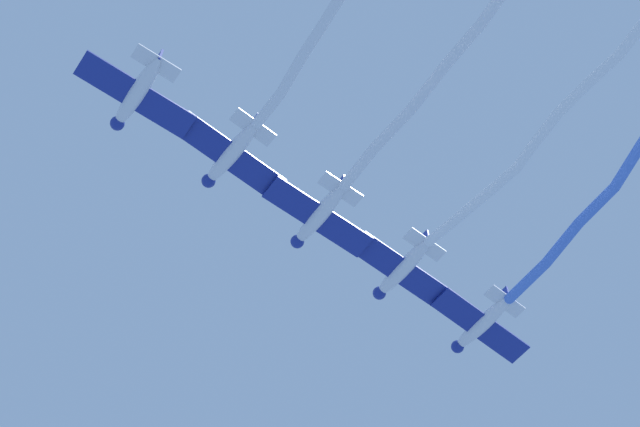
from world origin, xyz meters
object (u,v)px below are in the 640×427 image
Objects in this scene: airplane_left_wing at (402,269)px; airplane_slot at (231,154)px; airplane_right_wing at (319,216)px; airplane_lead at (481,324)px; airplane_trail at (137,94)px.

airplane_slot is (-13.01, 4.44, 0.00)m from airplane_left_wing.
airplane_left_wing is 1.00× the size of airplane_right_wing.
airplane_slot is at bearing 88.20° from airplane_lead.
airplane_trail is (-26.00, 8.87, 0.00)m from airplane_lead.
airplane_trail is (-13.00, 4.44, 0.00)m from airplane_right_wing.
airplane_right_wing and airplane_trail have the same top height.
airplane_slot is (-6.51, 2.22, 0.30)m from airplane_right_wing.
airplane_slot reaches higher than airplane_trail.
airplane_lead is at bearing -90.44° from airplane_left_wing.
airplane_trail is at bearing 88.75° from airplane_slot.
airplane_left_wing is 6.87m from airplane_right_wing.
airplane_left_wing is 1.01× the size of airplane_trail.
airplane_lead is at bearing -91.25° from airplane_slot.
airplane_slot is (-19.51, 6.66, 0.30)m from airplane_lead.
airplane_left_wing is at bearing -88.92° from airplane_right_wing.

